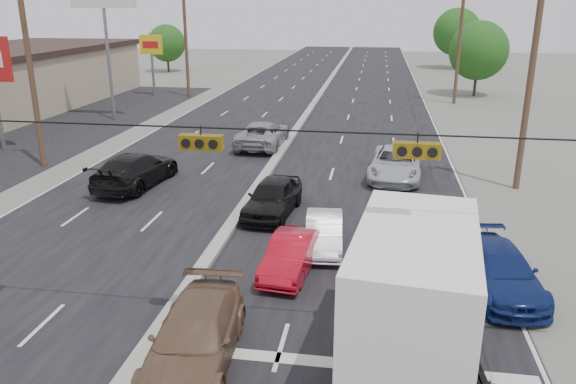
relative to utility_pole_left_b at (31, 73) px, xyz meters
name	(u,v)px	position (x,y,z in m)	size (l,w,h in m)	color
ground	(158,336)	(12.50, -15.00, -5.11)	(200.00, 200.00, 0.00)	#606356
road_surface	(303,121)	(12.50, 15.00, -5.11)	(20.00, 160.00, 0.02)	black
center_median	(303,120)	(12.50, 15.00, -5.01)	(0.50, 160.00, 0.20)	gray
parking_lot	(65,127)	(-4.50, 10.00, -5.11)	(10.00, 42.00, 0.02)	black
utility_pole_left_b	(31,73)	(0.00, 0.00, 0.00)	(1.60, 0.30, 10.00)	#422D1E
utility_pole_left_c	(186,43)	(0.00, 25.00, 0.00)	(1.60, 0.30, 10.00)	#422D1E
utility_pole_right_b	(530,83)	(25.00, 0.00, 0.00)	(1.60, 0.30, 10.00)	#422D1E
utility_pole_right_c	(459,46)	(25.00, 25.00, 0.00)	(1.60, 0.30, 10.00)	#422D1E
traffic_signals	(197,140)	(13.90, -15.00, 0.39)	(25.00, 0.30, 0.54)	black
pole_sign_billboard	(103,0)	(-2.00, 13.00, 3.76)	(5.00, 0.25, 11.00)	slate
pole_sign_far	(151,50)	(-3.50, 25.00, -0.70)	(2.20, 0.25, 6.00)	slate
tree_left_far	(167,43)	(-9.50, 45.00, -1.39)	(4.80, 4.80, 6.12)	#382619
tree_right_mid	(479,51)	(27.50, 30.00, -0.77)	(5.60, 5.60, 7.14)	#382619
tree_right_far	(457,32)	(28.50, 55.00, -0.15)	(6.40, 6.40, 8.16)	#382619
box_truck	(414,292)	(19.18, -15.05, -3.17)	(3.44, 7.69, 3.78)	black
tan_sedan	(195,338)	(13.90, -15.99, -4.39)	(2.01, 4.94, 1.44)	brown
red_sedan	(291,255)	(15.50, -10.66, -4.48)	(1.33, 3.82, 1.26)	#B60B1D
queue_car_a	(273,197)	(13.90, -5.39, -4.34)	(1.82, 4.53, 1.54)	black
queue_car_b	(324,233)	(16.39, -8.54, -4.49)	(1.31, 3.77, 1.24)	white
queue_car_c	(396,164)	(19.20, 0.80, -4.33)	(2.56, 5.56, 1.55)	#B9BDC1
queue_car_d	(500,271)	(22.10, -10.91, -4.42)	(1.93, 4.74, 1.38)	navy
oncoming_near	(136,170)	(6.52, -2.51, -4.28)	(2.31, 5.68, 1.65)	black
oncoming_far	(263,134)	(11.10, 6.34, -4.31)	(2.66, 5.77, 1.60)	gray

